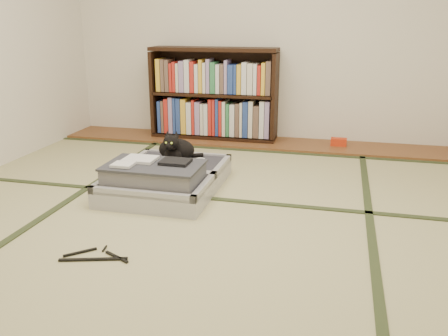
# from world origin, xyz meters

# --- Properties ---
(floor) EXTENTS (4.50, 4.50, 0.00)m
(floor) POSITION_xyz_m (0.00, 0.00, 0.00)
(floor) COLOR #C4B683
(floor) RESTS_ON ground
(wood_strip) EXTENTS (4.00, 0.50, 0.02)m
(wood_strip) POSITION_xyz_m (0.00, 2.00, 0.01)
(wood_strip) COLOR brown
(wood_strip) RESTS_ON ground
(red_item) EXTENTS (0.15, 0.10, 0.07)m
(red_item) POSITION_xyz_m (0.78, 2.03, 0.06)
(red_item) COLOR red
(red_item) RESTS_ON wood_strip
(tatami_borders) EXTENTS (4.00, 4.50, 0.01)m
(tatami_borders) POSITION_xyz_m (0.00, 0.49, 0.00)
(tatami_borders) COLOR #2D381E
(tatami_borders) RESTS_ON ground
(bookcase) EXTENTS (1.28, 0.29, 0.92)m
(bookcase) POSITION_xyz_m (-0.48, 2.07, 0.45)
(bookcase) COLOR black
(bookcase) RESTS_ON wood_strip
(suitcase) EXTENTS (0.73, 0.98, 0.29)m
(suitcase) POSITION_xyz_m (-0.42, 0.47, 0.10)
(suitcase) COLOR #A0A1A5
(suitcase) RESTS_ON floor
(cat) EXTENTS (0.33, 0.33, 0.26)m
(cat) POSITION_xyz_m (-0.44, 0.76, 0.24)
(cat) COLOR black
(cat) RESTS_ON suitcase
(cable_coil) EXTENTS (0.10, 0.10, 0.02)m
(cable_coil) POSITION_xyz_m (-0.26, 0.80, 0.15)
(cable_coil) COLOR white
(cable_coil) RESTS_ON suitcase
(hanger) EXTENTS (0.36, 0.21, 0.01)m
(hanger) POSITION_xyz_m (-0.42, -0.56, 0.01)
(hanger) COLOR black
(hanger) RESTS_ON floor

